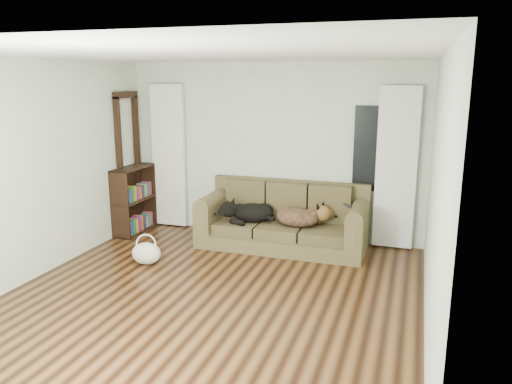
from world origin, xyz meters
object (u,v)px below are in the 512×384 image
(dog_shepherd, at_px, (300,216))
(bookshelf, at_px, (134,201))
(dog_black_lab, at_px, (250,212))
(tote_bag, at_px, (146,252))
(sofa, at_px, (282,216))

(dog_shepherd, distance_m, bookshelf, 2.66)
(dog_black_lab, relative_size, bookshelf, 0.61)
(dog_shepherd, bearing_deg, dog_black_lab, 5.52)
(dog_black_lab, relative_size, dog_shepherd, 0.99)
(dog_black_lab, height_order, tote_bag, dog_black_lab)
(dog_shepherd, distance_m, tote_bag, 2.15)
(sofa, height_order, bookshelf, bookshelf)
(sofa, height_order, dog_black_lab, sofa)
(tote_bag, bearing_deg, dog_shepherd, 33.26)
(tote_bag, height_order, bookshelf, bookshelf)
(dog_shepherd, xyz_separation_m, tote_bag, (-1.77, -1.16, -0.33))
(dog_black_lab, distance_m, tote_bag, 1.59)
(dog_black_lab, xyz_separation_m, tote_bag, (-1.03, -1.16, -0.32))
(dog_black_lab, bearing_deg, bookshelf, 173.46)
(dog_shepherd, height_order, bookshelf, bookshelf)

